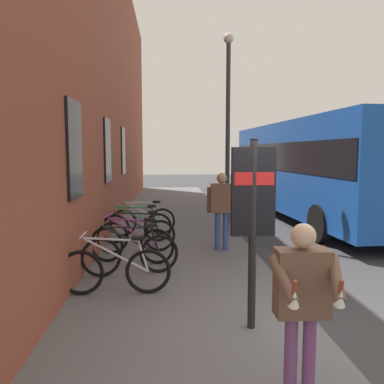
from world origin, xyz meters
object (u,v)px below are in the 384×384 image
(city_bus, at_px, (310,165))
(tourist_with_hotdogs, at_px, (303,294))
(bicycle_end_of_row, at_px, (137,235))
(pedestrian_near_bus, at_px, (222,203))
(bicycle_under_window, at_px, (131,254))
(bicycle_mid_rack, at_px, (143,221))
(bicycle_far_end, at_px, (132,244))
(bicycle_leaning_wall, at_px, (137,227))
(bicycle_nearest_sign, at_px, (115,270))
(transit_info_sign, at_px, (253,204))
(street_lamp, at_px, (228,117))

(city_bus, bearing_deg, tourist_with_hotdogs, 159.12)
(bicycle_end_of_row, height_order, city_bus, city_bus)
(city_bus, relative_size, pedestrian_near_bus, 6.00)
(bicycle_under_window, xyz_separation_m, bicycle_mid_rack, (3.38, -0.01, 0.00))
(bicycle_far_end, distance_m, tourist_with_hotdogs, 4.93)
(bicycle_under_window, distance_m, tourist_with_hotdogs, 4.22)
(bicycle_far_end, bearing_deg, bicycle_leaning_wall, 1.02)
(bicycle_far_end, distance_m, bicycle_end_of_row, 0.82)
(bicycle_end_of_row, bearing_deg, bicycle_nearest_sign, 176.96)
(pedestrian_near_bus, xyz_separation_m, tourist_with_hotdogs, (-5.45, 0.06, -0.08))
(bicycle_mid_rack, xyz_separation_m, transit_info_sign, (-5.63, -1.72, 1.21))
(bicycle_nearest_sign, xyz_separation_m, pedestrian_near_bus, (2.67, -2.06, 0.69))
(bicycle_mid_rack, bearing_deg, transit_info_sign, -162.99)
(city_bus, xyz_separation_m, tourist_with_hotdogs, (-9.94, 3.79, -0.79))
(tourist_with_hotdogs, bearing_deg, bicycle_far_end, 22.83)
(bicycle_far_end, bearing_deg, bicycle_nearest_sign, 176.61)
(bicycle_mid_rack, relative_size, street_lamp, 0.32)
(city_bus, height_order, pedestrian_near_bus, city_bus)
(bicycle_end_of_row, height_order, tourist_with_hotdogs, tourist_with_hotdogs)
(transit_info_sign, distance_m, city_bus, 9.30)
(bicycle_leaning_wall, xyz_separation_m, pedestrian_near_bus, (-0.85, -1.99, 0.69))
(bicycle_nearest_sign, distance_m, bicycle_leaning_wall, 3.53)
(bicycle_end_of_row, bearing_deg, street_lamp, -48.47)
(street_lamp, bearing_deg, pedestrian_near_bus, 167.61)
(city_bus, xyz_separation_m, street_lamp, (-2.52, 3.30, 1.39))
(transit_info_sign, distance_m, pedestrian_near_bus, 3.99)
(bicycle_end_of_row, xyz_separation_m, bicycle_leaning_wall, (0.97, 0.07, 0.00))
(bicycle_leaning_wall, bearing_deg, city_bus, -57.56)
(transit_info_sign, distance_m, tourist_with_hotdogs, 1.61)
(bicycle_nearest_sign, bearing_deg, bicycle_end_of_row, -3.04)
(bicycle_end_of_row, xyz_separation_m, bicycle_mid_rack, (1.79, -0.03, 0.00))
(bicycle_nearest_sign, bearing_deg, bicycle_far_end, -3.39)
(bicycle_nearest_sign, bearing_deg, street_lamp, -28.22)
(bicycle_end_of_row, distance_m, transit_info_sign, 4.39)
(bicycle_leaning_wall, height_order, tourist_with_hotdogs, tourist_with_hotdogs)
(bicycle_leaning_wall, distance_m, tourist_with_hotdogs, 6.62)
(bicycle_end_of_row, distance_m, bicycle_leaning_wall, 0.97)
(bicycle_under_window, relative_size, transit_info_sign, 0.73)
(bicycle_mid_rack, height_order, pedestrian_near_bus, pedestrian_near_bus)
(bicycle_under_window, height_order, tourist_with_hotdogs, tourist_with_hotdogs)
(bicycle_under_window, distance_m, bicycle_mid_rack, 3.38)
(bicycle_leaning_wall, xyz_separation_m, transit_info_sign, (-4.80, -1.82, 1.21))
(bicycle_under_window, bearing_deg, street_lamp, -32.41)
(bicycle_leaning_wall, xyz_separation_m, city_bus, (3.64, -5.72, 1.41))
(bicycle_under_window, relative_size, bicycle_leaning_wall, 1.00)
(bicycle_far_end, relative_size, bicycle_end_of_row, 0.99)
(bicycle_leaning_wall, bearing_deg, bicycle_mid_rack, -6.74)
(bicycle_leaning_wall, height_order, pedestrian_near_bus, pedestrian_near_bus)
(bicycle_under_window, xyz_separation_m, tourist_with_hotdogs, (-3.74, -1.84, 0.62))
(bicycle_nearest_sign, height_order, bicycle_far_end, same)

